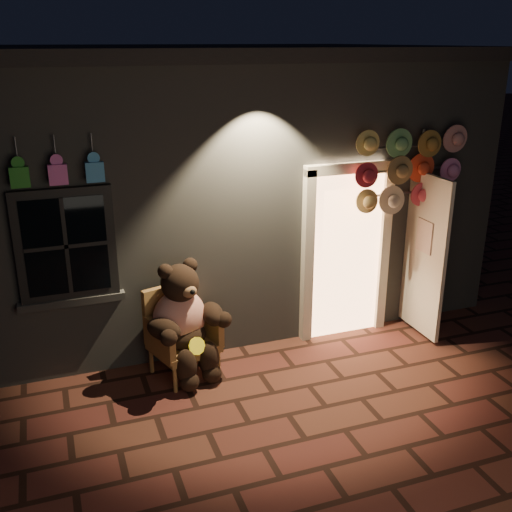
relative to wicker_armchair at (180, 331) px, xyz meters
name	(u,v)px	position (x,y,z in m)	size (l,w,h in m)	color
ground	(288,415)	(0.81, -1.20, -0.49)	(60.00, 60.00, 0.00)	#4E291E
shop_building	(188,168)	(0.82, 2.79, 1.24)	(7.30, 5.95, 3.51)	slate
wicker_armchair	(180,331)	(0.00, 0.00, 0.00)	(0.82, 0.79, 0.99)	olive
teddy_bear	(184,321)	(0.03, -0.12, 0.18)	(0.92, 0.85, 1.33)	red
hat_rack	(408,171)	(2.84, 0.08, 1.58)	(1.45, 0.22, 2.56)	#59595E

